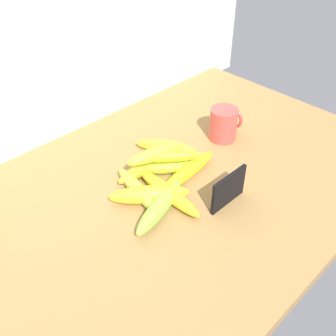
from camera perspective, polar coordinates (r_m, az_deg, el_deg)
counter_top at (r=101.05cm, az=2.85°, el=-1.88°), size 110.00×76.00×3.00cm
back_wall at (r=111.76cm, az=-12.37°, el=21.08°), size 130.00×2.00×70.00cm
chalkboard_sign at (r=91.22cm, az=8.64°, el=-3.18°), size 11.00×1.80×8.40cm
coffee_mug at (r=112.59cm, az=8.04°, el=6.32°), size 9.13×7.63×9.29cm
banana_0 at (r=107.04cm, az=-0.34°, el=3.06°), size 11.69×15.83×3.69cm
banana_1 at (r=100.11cm, az=-0.20°, el=0.09°), size 14.72×12.50×3.39cm
banana_2 at (r=100.89cm, az=-2.62°, el=0.52°), size 20.61×3.97×3.75cm
banana_3 at (r=98.59cm, az=2.98°, el=-0.64°), size 20.70×5.39×3.48cm
banana_4 at (r=89.00cm, az=-1.16°, el=-5.54°), size 19.84×9.66×4.00cm
banana_5 at (r=91.50cm, az=-2.53°, el=-3.95°), size 17.33×15.04×4.32cm
banana_6 at (r=92.63cm, az=0.06°, el=-3.59°), size 4.87×20.94×3.56cm
banana_7 at (r=93.84cm, az=-4.39°, el=-3.12°), size 7.11×18.85×3.43cm
banana_8 at (r=98.24cm, az=-0.13°, el=1.69°), size 15.17×13.54×3.28cm
banana_9 at (r=98.23cm, az=-1.78°, el=2.07°), size 16.31×7.05×3.67cm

